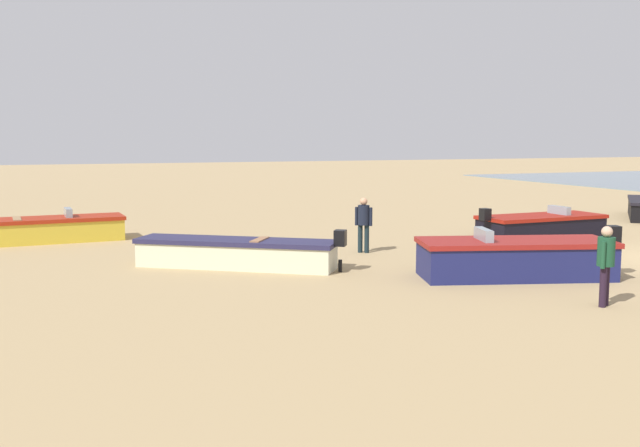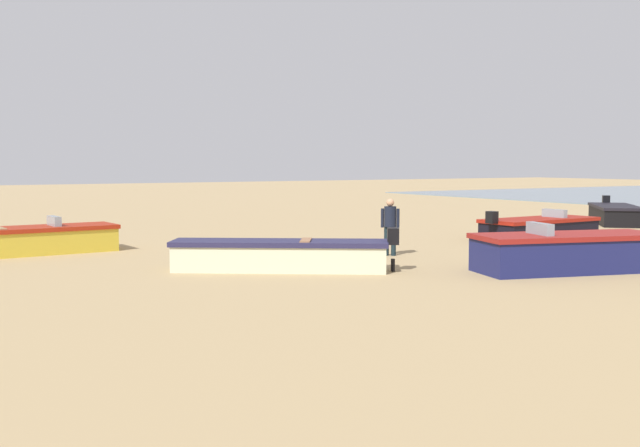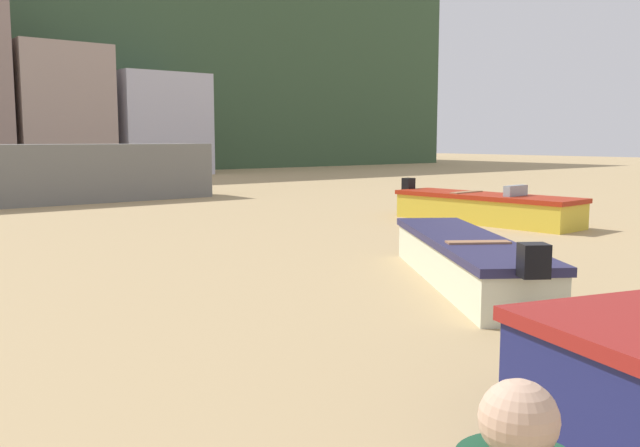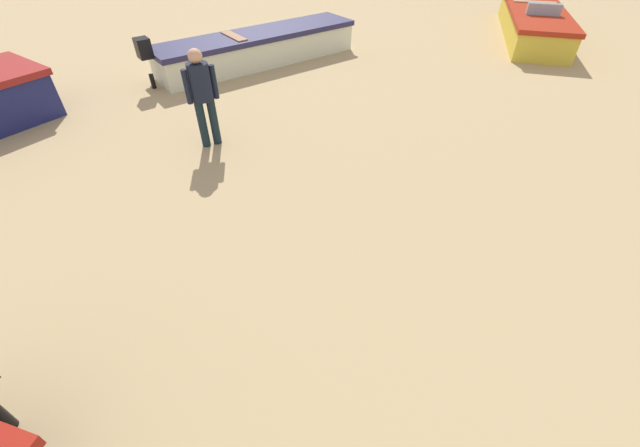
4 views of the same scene
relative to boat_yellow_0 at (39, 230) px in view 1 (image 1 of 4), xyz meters
name	(u,v)px [view 1 (image 1 of 4)]	position (x,y,z in m)	size (l,w,h in m)	color
boat_yellow_0	(39,230)	(0.00, 0.00, 0.00)	(1.84, 5.59, 1.11)	gold
boat_black_1	(541,225)	(-4.65, -16.01, -0.03)	(1.84, 4.71, 1.05)	black
boat_cream_2	(237,253)	(-6.68, -4.84, -0.03)	(3.93, 5.02, 1.06)	beige
boat_navy_4	(515,258)	(-10.40, -10.76, 0.06)	(2.90, 4.95, 1.24)	navy
beach_walker_foreground	(606,259)	(-13.50, -10.64, 0.55)	(0.47, 0.49, 1.62)	black
beach_walker_distant	(364,220)	(-5.64, -8.91, 0.55)	(0.48, 0.48, 1.62)	black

